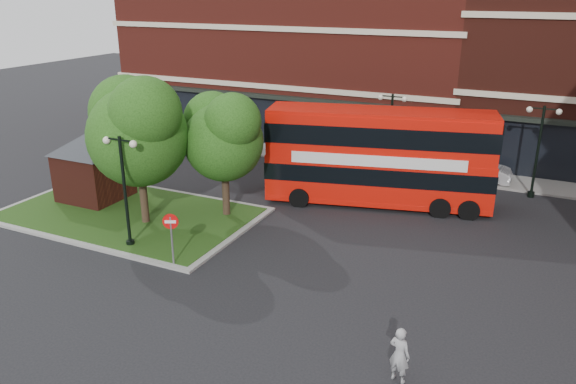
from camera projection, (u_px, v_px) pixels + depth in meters
The scene contains 15 objects.
ground at pixel (237, 275), 22.28m from camera, with size 120.00×120.00×0.00m, color black.
pavement_far at pixel (366, 163), 36.25m from camera, with size 44.00×3.00×0.12m, color slate.
terrace_far_left at pixel (302, 38), 43.46m from camera, with size 26.00×12.00×14.00m, color maroon.
traffic_island at pixel (129, 214), 28.04m from camera, with size 12.60×7.60×0.15m.
kiosk at pixel (92, 158), 29.32m from camera, with size 6.51×6.51×3.60m.
tree_island_west at pixel (137, 126), 25.48m from camera, with size 5.40×4.71×7.21m.
tree_island_east at pixel (223, 133), 26.56m from camera, with size 4.46×3.90×6.29m.
lamp_island at pixel (124, 186), 23.70m from camera, with size 1.72×0.36×5.00m.
lamp_far_left at pixel (390, 131), 32.80m from camera, with size 1.72×0.36×5.00m.
lamp_far_right at pixel (538, 147), 29.56m from camera, with size 1.72×0.36×5.00m.
bus at pixel (379, 151), 28.67m from camera, with size 11.71×5.23×4.36m.
woman at pixel (399, 355), 16.00m from camera, with size 0.64×0.42×1.76m, color #98989B.
car_silver at pixel (372, 160), 34.51m from camera, with size 1.73×4.30×1.47m, color #B0B3B7.
car_white at pixel (472, 169), 32.91m from camera, with size 1.53×4.39×1.45m, color silver.
no_entry_sign at pixel (171, 229), 22.37m from camera, with size 0.60×0.31×2.32m.
Camera 1 is at (10.36, -16.99, 10.74)m, focal length 35.00 mm.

